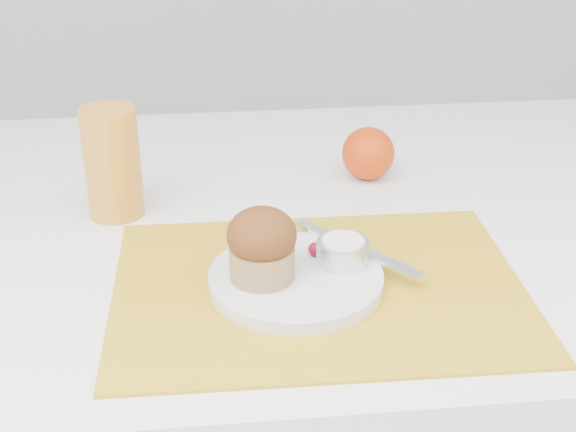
{
  "coord_description": "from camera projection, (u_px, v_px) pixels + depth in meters",
  "views": [
    {
      "loc": [
        -0.08,
        -0.89,
        1.23
      ],
      "look_at": [
        0.01,
        -0.06,
        0.8
      ],
      "focal_mm": 50.0,
      "sensor_mm": 36.0,
      "label": 1
    }
  ],
  "objects": [
    {
      "name": "butter_knife",
      "position": [
        356.0,
        248.0,
        0.93
      ],
      "size": [
        0.13,
        0.15,
        0.0
      ],
      "primitive_type": "cube",
      "rotation": [
        0.0,
        0.0,
        -0.88
      ],
      "color": "silver",
      "rests_on": "plate"
    },
    {
      "name": "table",
      "position": [
        273.0,
        431.0,
        1.23
      ],
      "size": [
        1.2,
        0.8,
        0.75
      ],
      "primitive_type": "cube",
      "color": "white",
      "rests_on": "ground"
    },
    {
      "name": "placemat",
      "position": [
        319.0,
        288.0,
        0.89
      ],
      "size": [
        0.46,
        0.34,
        0.0
      ],
      "primitive_type": "cube",
      "rotation": [
        0.0,
        0.0,
        -0.01
      ],
      "color": "gold",
      "rests_on": "table"
    },
    {
      "name": "plate",
      "position": [
        296.0,
        280.0,
        0.88
      ],
      "size": [
        0.23,
        0.23,
        0.02
      ],
      "primitive_type": "cylinder",
      "rotation": [
        0.0,
        0.0,
        0.22
      ],
      "color": "silver",
      "rests_on": "placemat"
    },
    {
      "name": "muffin",
      "position": [
        262.0,
        245.0,
        0.86
      ],
      "size": [
        0.08,
        0.08,
        0.08
      ],
      "color": "#A68250",
      "rests_on": "plate"
    },
    {
      "name": "cream",
      "position": [
        343.0,
        242.0,
        0.89
      ],
      "size": [
        0.06,
        0.06,
        0.01
      ],
      "primitive_type": "cylinder",
      "rotation": [
        0.0,
        0.0,
        0.29
      ],
      "color": "white",
      "rests_on": "ramekin"
    },
    {
      "name": "juice_glass",
      "position": [
        112.0,
        163.0,
        1.02
      ],
      "size": [
        0.09,
        0.09,
        0.14
      ],
      "primitive_type": "cylinder",
      "rotation": [
        0.0,
        0.0,
        0.2
      ],
      "color": "orange",
      "rests_on": "table"
    },
    {
      "name": "ramekin",
      "position": [
        343.0,
        252.0,
        0.9
      ],
      "size": [
        0.07,
        0.07,
        0.03
      ],
      "primitive_type": "cylinder",
      "rotation": [
        0.0,
        0.0,
        0.24
      ],
      "color": "silver",
      "rests_on": "plate"
    },
    {
      "name": "raspberry_near",
      "position": [
        316.0,
        249.0,
        0.91
      ],
      "size": [
        0.02,
        0.02,
        0.02
      ],
      "primitive_type": "ellipsoid",
      "color": "#5F0213",
      "rests_on": "plate"
    },
    {
      "name": "orange",
      "position": [
        368.0,
        153.0,
        1.14
      ],
      "size": [
        0.08,
        0.08,
        0.08
      ],
      "primitive_type": "sphere",
      "color": "#CB3A07",
      "rests_on": "table"
    },
    {
      "name": "raspberry_far",
      "position": [
        328.0,
        243.0,
        0.93
      ],
      "size": [
        0.02,
        0.02,
        0.02
      ],
      "primitive_type": "ellipsoid",
      "color": "#53020B",
      "rests_on": "plate"
    }
  ]
}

